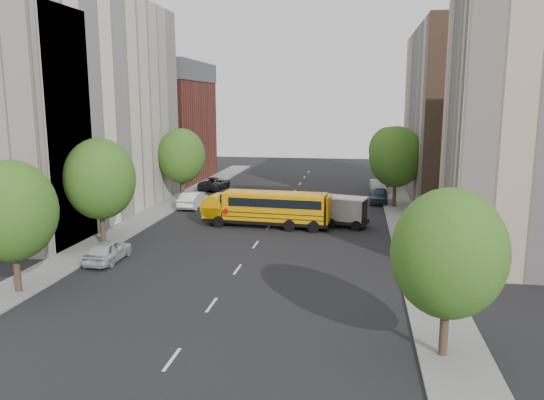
% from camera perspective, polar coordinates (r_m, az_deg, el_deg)
% --- Properties ---
extents(ground, '(120.00, 120.00, 0.00)m').
position_cam_1_polar(ground, '(41.27, -1.26, -4.10)').
color(ground, black).
rests_on(ground, ground).
extents(sidewalk_left, '(3.00, 80.00, 0.12)m').
position_cam_1_polar(sidewalk_left, '(49.19, -13.47, -1.93)').
color(sidewalk_left, slate).
rests_on(sidewalk_left, ground).
extents(sidewalk_right, '(3.00, 80.00, 0.12)m').
position_cam_1_polar(sidewalk_right, '(45.65, 14.28, -2.92)').
color(sidewalk_right, slate).
rests_on(sidewalk_right, ground).
extents(lane_markings, '(0.15, 64.00, 0.01)m').
position_cam_1_polar(lane_markings, '(50.88, 0.79, -1.29)').
color(lane_markings, silver).
rests_on(lane_markings, ground).
extents(building_left_cream, '(10.00, 26.00, 20.00)m').
position_cam_1_polar(building_left_cream, '(51.86, -20.25, 9.42)').
color(building_left_cream, beige).
rests_on(building_left_cream, ground).
extents(building_left_redbrick, '(10.00, 15.00, 13.00)m').
position_cam_1_polar(building_left_redbrick, '(71.97, -11.45, 7.20)').
color(building_left_redbrick, maroon).
rests_on(building_left_redbrick, ground).
extents(building_left_near, '(10.00, 7.00, 17.00)m').
position_cam_1_polar(building_left_near, '(43.04, -26.99, 6.83)').
color(building_left_near, '#B7A28E').
rests_on(building_left_near, ground).
extents(building_right_near, '(10.00, 7.00, 17.00)m').
position_cam_1_polar(building_right_near, '(36.42, 26.48, 6.41)').
color(building_right_near, tan).
rests_on(building_right_near, ground).
extents(building_right_far, '(10.00, 22.00, 18.00)m').
position_cam_1_polar(building_right_far, '(60.24, 19.69, 8.57)').
color(building_right_far, '#B7A28E').
rests_on(building_right_far, ground).
extents(building_right_sidewall, '(10.10, 0.30, 18.00)m').
position_cam_1_polar(building_right_sidewall, '(49.46, 21.96, 8.13)').
color(building_right_sidewall, brown).
rests_on(building_right_sidewall, ground).
extents(street_tree_0, '(4.80, 4.80, 7.41)m').
position_cam_1_polar(street_tree_0, '(31.73, -26.21, -1.07)').
color(street_tree_0, '#38281C').
rests_on(street_tree_0, ground).
extents(street_tree_1, '(5.12, 5.12, 7.90)m').
position_cam_1_polar(street_tree_1, '(40.10, -18.03, 2.17)').
color(street_tree_1, '#38281C').
rests_on(street_tree_1, ground).
extents(street_tree_2, '(4.99, 4.99, 7.71)m').
position_cam_1_polar(street_tree_2, '(56.60, -9.71, 4.70)').
color(street_tree_2, '#38281C').
rests_on(street_tree_2, ground).
extents(street_tree_3, '(4.61, 4.61, 7.11)m').
position_cam_1_polar(street_tree_3, '(22.39, 18.48, -5.49)').
color(street_tree_3, '#38281C').
rests_on(street_tree_3, ground).
extents(street_tree_4, '(5.25, 5.25, 8.10)m').
position_cam_1_polar(street_tree_4, '(53.66, 13.18, 4.53)').
color(street_tree_4, '#38281C').
rests_on(street_tree_4, ground).
extents(street_tree_5, '(4.86, 4.86, 7.51)m').
position_cam_1_polar(street_tree_5, '(65.62, 12.49, 5.28)').
color(street_tree_5, '#38281C').
rests_on(street_tree_5, ground).
extents(school_bus, '(10.88, 3.33, 3.03)m').
position_cam_1_polar(school_bus, '(44.66, -0.68, -0.75)').
color(school_bus, black).
rests_on(school_bus, ground).
extents(safari_truck, '(6.34, 3.59, 2.57)m').
position_cam_1_polar(safari_truck, '(45.29, 6.56, -1.09)').
color(safari_truck, black).
rests_on(safari_truck, ground).
extents(parked_car_0, '(1.83, 4.45, 1.51)m').
position_cam_1_polar(parked_car_0, '(36.70, -17.24, -5.23)').
color(parked_car_0, silver).
rests_on(parked_car_0, ground).
extents(parked_car_1, '(1.90, 4.93, 1.60)m').
position_cam_1_polar(parked_car_1, '(53.41, -8.47, 0.03)').
color(parked_car_1, white).
rests_on(parked_car_1, ground).
extents(parked_car_2, '(3.06, 5.69, 1.52)m').
position_cam_1_polar(parked_car_2, '(64.00, -6.19, 1.78)').
color(parked_car_2, black).
rests_on(parked_car_2, ground).
extents(parked_car_4, '(2.11, 4.65, 1.55)m').
position_cam_1_polar(parked_car_4, '(56.46, 11.43, 0.48)').
color(parked_car_4, '#2F3D52').
rests_on(parked_car_4, ground).
extents(parked_car_5, '(1.73, 4.45, 1.44)m').
position_cam_1_polar(parked_car_5, '(62.96, 11.22, 1.46)').
color(parked_car_5, '#9B9A96').
rests_on(parked_car_5, ground).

